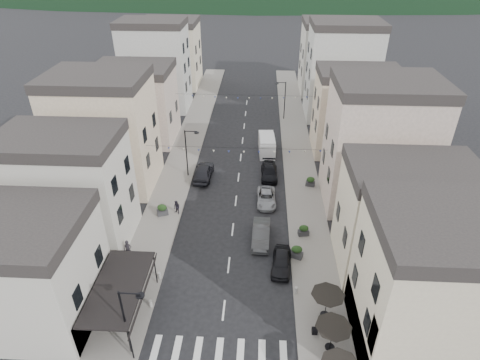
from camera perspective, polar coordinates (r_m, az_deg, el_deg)
The scene contains 27 objects.
sidewalk_left at distance 54.21m, azimuth -7.80°, elevation 3.96°, with size 4.00×76.00×0.12m, color slate.
sidewalk_right at distance 53.53m, azimuth 8.22°, elevation 3.55°, with size 4.00×76.00×0.12m, color slate.
boutique_building at distance 34.14m, azimuth -30.14°, elevation -11.52°, with size 12.00×8.00×8.00m, color beige.
bistro_building at distance 30.17m, azimuth 26.60°, elevation -14.10°, with size 10.00×8.00×10.00m, color beige.
boutique_awning at distance 31.24m, azimuth -16.44°, elevation -14.48°, with size 3.77×7.50×3.28m.
buildings_row_left at distance 58.62m, azimuth -14.15°, elevation 11.93°, with size 10.20×54.16×14.00m.
buildings_row_right at distance 56.28m, azimuth 15.63°, elevation 11.12°, with size 10.20×54.16×14.50m.
cafe_terrace at distance 29.34m, azimuth 13.10°, elevation -20.00°, with size 2.50×8.10×2.53m.
streetlamp_left_near at distance 28.53m, azimuth -15.63°, elevation -18.23°, with size 1.70×0.56×6.00m.
streetlamp_left_far at distance 47.02m, azimuth -7.34°, elevation 4.46°, with size 1.70×0.56×6.00m.
streetlamp_right_far at distance 62.91m, azimuth 6.16°, elevation 11.70°, with size 1.70×0.56×6.00m.
bollards at distance 32.16m, azimuth -2.43°, elevation -18.21°, with size 11.66×10.26×0.60m.
bunting_near at distance 41.91m, azimuth -0.54°, elevation 4.18°, with size 19.00×0.28×0.62m.
bunting_far at distance 56.56m, azimuth 0.49°, elevation 11.67°, with size 19.00×0.28×0.62m.
parked_car_a at distance 35.67m, azimuth 5.90°, elevation -11.48°, with size 1.64×4.08×1.39m, color black.
parked_car_b at distance 38.26m, azimuth 3.01°, elevation -7.69°, with size 1.62×4.63×1.53m, color #353638.
parked_car_c at distance 43.45m, azimuth 3.76°, elevation -2.55°, with size 2.02×4.38×1.22m, color gray.
parked_car_d at distance 48.04m, azimuth 4.16°, elevation 1.17°, with size 1.91×4.70×1.36m, color black.
parked_car_e at distance 47.82m, azimuth -5.23°, elevation 1.19°, with size 2.01×5.00×1.70m, color black.
delivery_van at distance 53.35m, azimuth 3.83°, elevation 5.08°, with size 2.27×5.12×2.40m.
pedestrian_a at distance 37.41m, azimuth -15.63°, elevation -9.53°, with size 0.69×0.46×1.90m, color black.
pedestrian_b at distance 41.95m, azimuth -8.99°, elevation -3.86°, with size 0.74×0.58×1.53m, color black.
planter_la at distance 35.92m, azimuth -14.17°, elevation -12.21°, with size 1.04×0.64×1.11m.
planter_lb at distance 42.13m, azimuth -11.00°, elevation -4.18°, with size 1.26×0.98×1.25m.
planter_ra at distance 36.73m, azimuth 8.05°, elevation -10.07°, with size 1.28×1.02×1.26m.
planter_rb at distance 39.26m, azimuth 9.04°, elevation -7.08°, with size 1.11×0.74×1.14m.
planter_rc at distance 46.74m, azimuth 9.99°, elevation -0.21°, with size 1.14×0.77×1.17m.
Camera 1 is at (2.42, -15.10, 24.99)m, focal length 30.00 mm.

